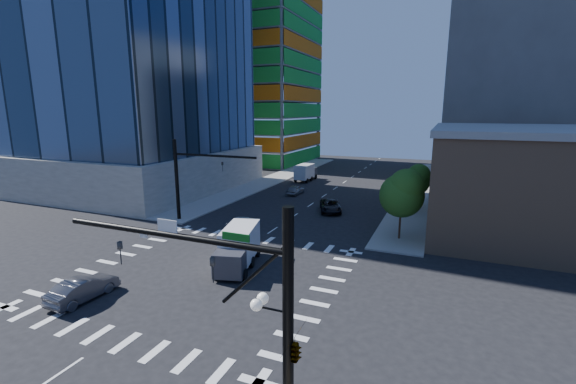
% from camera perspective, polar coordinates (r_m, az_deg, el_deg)
% --- Properties ---
extents(ground, '(160.00, 160.00, 0.00)m').
position_cam_1_polar(ground, '(30.45, -12.02, -11.94)').
color(ground, black).
rests_on(ground, ground).
extents(road_markings, '(20.00, 20.00, 0.01)m').
position_cam_1_polar(road_markings, '(30.45, -12.02, -11.93)').
color(road_markings, silver).
rests_on(road_markings, ground).
extents(sidewalk_ne, '(5.00, 60.00, 0.15)m').
position_cam_1_polar(sidewalk_ne, '(64.00, 18.85, 0.41)').
color(sidewalk_ne, gray).
rests_on(sidewalk_ne, ground).
extents(sidewalk_nw, '(5.00, 60.00, 0.15)m').
position_cam_1_polar(sidewalk_nw, '(70.03, -1.97, 2.00)').
color(sidewalk_nw, gray).
rests_on(sidewalk_nw, ground).
extents(construction_building, '(25.16, 34.50, 70.60)m').
position_cam_1_polar(construction_building, '(96.02, -4.92, 19.37)').
color(construction_building, gray).
rests_on(construction_building, ground).
extents(commercial_building, '(20.50, 22.50, 10.60)m').
position_cam_1_polar(commercial_building, '(46.12, 33.31, 1.40)').
color(commercial_building, '#947356').
rests_on(commercial_building, ground).
extents(bg_building_ne, '(24.00, 30.00, 28.00)m').
position_cam_1_polar(bg_building_ne, '(78.51, 31.19, 11.61)').
color(bg_building_ne, '#5D5753').
rests_on(bg_building_ne, ground).
extents(signal_mast_se, '(10.51, 2.48, 9.00)m').
position_cam_1_polar(signal_mast_se, '(14.46, -3.45, -17.94)').
color(signal_mast_se, black).
rests_on(signal_mast_se, sidewalk_se).
extents(signal_mast_nw, '(10.20, 0.40, 9.00)m').
position_cam_1_polar(signal_mast_nw, '(43.61, -14.67, 2.73)').
color(signal_mast_nw, black).
rests_on(signal_mast_nw, sidewalk_nw).
extents(tree_south, '(4.16, 4.16, 6.82)m').
position_cam_1_polar(tree_south, '(37.57, 16.69, -0.08)').
color(tree_south, '#382316').
rests_on(tree_south, sidewalk_ne).
extents(tree_north, '(3.54, 3.52, 5.78)m').
position_cam_1_polar(tree_north, '(49.44, 18.49, 1.79)').
color(tree_north, '#382316').
rests_on(tree_north, sidewalk_ne).
extents(no_parking_sign, '(0.30, 0.06, 2.20)m').
position_cam_1_polar(no_parking_sign, '(18.33, 0.76, -24.26)').
color(no_parking_sign, black).
rests_on(no_parking_sign, ground).
extents(car_nb_far, '(4.08, 5.74, 1.45)m').
position_cam_1_polar(car_nb_far, '(47.58, 6.31, -2.06)').
color(car_nb_far, black).
rests_on(car_nb_far, ground).
extents(car_sb_near, '(2.82, 5.17, 1.42)m').
position_cam_1_polar(car_sb_near, '(40.40, -6.80, -4.64)').
color(car_sb_near, white).
rests_on(car_sb_near, ground).
extents(car_sb_mid, '(1.64, 4.01, 1.36)m').
position_cam_1_polar(car_sb_mid, '(57.11, 1.11, 0.34)').
color(car_sb_mid, '#93959A').
rests_on(car_sb_mid, ground).
extents(car_sb_cross, '(1.79, 4.69, 1.53)m').
position_cam_1_polar(car_sb_cross, '(29.31, -28.06, -12.51)').
color(car_sb_cross, '#4C4B50').
rests_on(car_sb_cross, ground).
extents(box_truck_near, '(3.92, 6.29, 3.07)m').
position_cam_1_polar(box_truck_near, '(30.91, -7.52, -8.69)').
color(box_truck_near, black).
rests_on(box_truck_near, ground).
extents(box_truck_far, '(2.48, 5.64, 2.94)m').
position_cam_1_polar(box_truck_far, '(68.36, 2.71, 2.79)').
color(box_truck_far, black).
rests_on(box_truck_far, ground).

